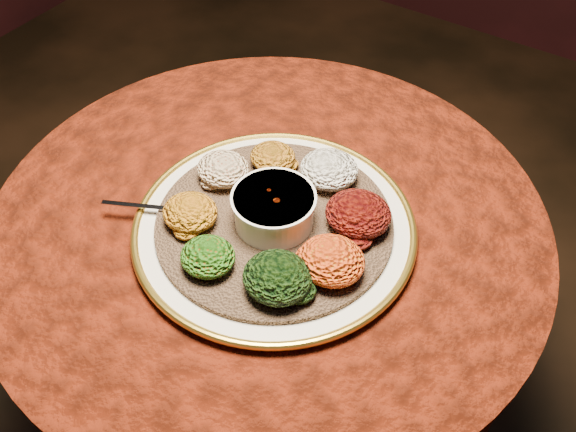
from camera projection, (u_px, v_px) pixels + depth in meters
The scene contains 13 objects.
table at pixel (270, 279), 1.23m from camera, with size 0.96×0.96×0.73m.
platter at pixel (274, 228), 1.06m from camera, with size 0.47×0.47×0.02m.
injera at pixel (274, 223), 1.05m from camera, with size 0.39×0.39×0.01m, color brown.
stew_bowl at pixel (274, 207), 1.02m from camera, with size 0.14×0.14×0.06m.
spoon at pixel (169, 209), 1.06m from camera, with size 0.14×0.07×0.01m.
portion_ayib at pixel (329, 169), 1.10m from camera, with size 0.10×0.10×0.05m, color white.
portion_kitfo at pixel (358, 214), 1.02m from camera, with size 0.11×0.10×0.05m, color black.
portion_tikil at pixel (331, 261), 0.96m from camera, with size 0.10×0.10×0.05m, color orange.
portion_gomen at pixel (277, 277), 0.94m from camera, with size 0.10×0.10×0.05m, color black.
portion_mixveg at pixel (208, 257), 0.97m from camera, with size 0.09×0.08×0.04m, color #993309.
portion_kik at pixel (190, 212), 1.03m from camera, with size 0.09×0.09×0.04m, color #B96610.
portion_timatim at pixel (223, 169), 1.10m from camera, with size 0.09×0.09×0.04m, color maroon.
portion_shiro at pixel (273, 157), 1.13m from camera, with size 0.08×0.08×0.04m, color #9F5A13.
Camera 1 is at (0.44, -0.61, 1.54)m, focal length 40.00 mm.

